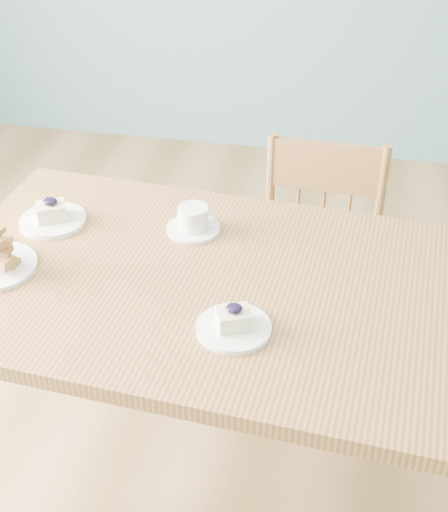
% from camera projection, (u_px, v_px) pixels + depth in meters
% --- Properties ---
extents(room, '(5.01, 5.01, 2.71)m').
position_uv_depth(room, '(352.00, 89.00, 1.12)').
color(room, '#A4774C').
rests_on(room, ground).
extents(dining_table, '(1.47, 0.91, 0.76)m').
position_uv_depth(dining_table, '(226.00, 307.00, 1.74)').
color(dining_table, '#A4713E').
rests_on(dining_table, ground).
extents(dining_chair, '(0.40, 0.38, 0.84)m').
position_uv_depth(dining_chair, '(314.00, 274.00, 2.28)').
color(dining_chair, '#A4713E').
rests_on(dining_chair, ground).
extents(cheesecake_plate_near, '(0.16, 0.16, 0.07)m').
position_uv_depth(cheesecake_plate_near, '(234.00, 324.00, 1.54)').
color(cheesecake_plate_near, white).
rests_on(cheesecake_plate_near, dining_table).
extents(cheesecake_plate_far, '(0.18, 0.18, 0.07)m').
position_uv_depth(cheesecake_plate_far, '(52.00, 217.00, 1.90)').
color(cheesecake_plate_far, white).
rests_on(cheesecake_plate_far, dining_table).
extents(coffee_cup, '(0.14, 0.14, 0.07)m').
position_uv_depth(coffee_cup, '(194.00, 221.00, 1.86)').
color(coffee_cup, white).
rests_on(coffee_cup, dining_table).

